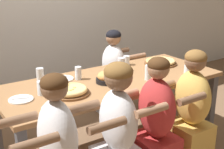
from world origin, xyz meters
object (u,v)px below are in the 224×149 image
(drinking_glass_g, at_px, (121,64))
(diner_near_center, at_px, (155,130))
(empty_plate_b, at_px, (63,79))
(drinking_glass_e, at_px, (187,71))
(diner_near_midleft, at_px, (118,140))
(drinking_glass_a, at_px, (40,75))
(pizza_board_second, at_px, (70,91))
(pizza_board_main, at_px, (160,62))
(skillet_bowl, at_px, (107,78))
(diner_near_midright, at_px, (190,117))
(diner_far_midright, at_px, (114,77))
(empty_plate_a, at_px, (21,99))
(empty_plate_c, at_px, (54,108))
(drinking_glass_c, at_px, (42,89))
(drinking_glass_d, at_px, (78,74))
(drinking_glass_f, at_px, (126,61))
(drinking_glass_b, at_px, (148,74))

(drinking_glass_g, distance_m, diner_near_center, 0.93)
(empty_plate_b, bearing_deg, drinking_glass_e, -28.79)
(diner_near_midleft, xyz_separation_m, diner_near_center, (0.37, -0.00, -0.03))
(empty_plate_b, height_order, drinking_glass_a, drinking_glass_a)
(pizza_board_second, bearing_deg, pizza_board_main, 11.08)
(skillet_bowl, height_order, diner_near_midright, diner_near_midright)
(pizza_board_main, distance_m, diner_far_midright, 0.66)
(empty_plate_a, distance_m, empty_plate_c, 0.34)
(empty_plate_c, bearing_deg, diner_far_midright, 38.74)
(empty_plate_a, xyz_separation_m, drinking_glass_c, (0.19, 0.02, 0.04))
(skillet_bowl, bearing_deg, empty_plate_a, 177.45)
(empty_plate_b, bearing_deg, pizza_board_second, -106.15)
(drinking_glass_e, xyz_separation_m, diner_near_center, (-0.70, -0.34, -0.29))
(drinking_glass_g, bearing_deg, drinking_glass_c, -169.74)
(drinking_glass_a, bearing_deg, drinking_glass_d, -27.92)
(empty_plate_a, distance_m, drinking_glass_d, 0.66)
(diner_near_midleft, bearing_deg, empty_plate_b, -0.02)
(drinking_glass_f, height_order, diner_far_midright, diner_far_midright)
(drinking_glass_c, height_order, diner_far_midright, diner_far_midright)
(drinking_glass_a, xyz_separation_m, drinking_glass_f, (0.99, -0.03, -0.01))
(drinking_glass_e, height_order, diner_near_midright, diner_near_midright)
(drinking_glass_b, bearing_deg, diner_near_midleft, -145.58)
(diner_near_midright, bearing_deg, drinking_glass_e, -40.94)
(drinking_glass_f, bearing_deg, pizza_board_main, -29.12)
(drinking_glass_c, relative_size, diner_far_midright, 0.11)
(drinking_glass_b, relative_size, drinking_glass_f, 1.40)
(drinking_glass_d, bearing_deg, pizza_board_main, -2.93)
(drinking_glass_d, bearing_deg, diner_near_midright, -52.01)
(skillet_bowl, xyz_separation_m, drinking_glass_d, (-0.18, 0.23, 0.01))
(drinking_glass_e, xyz_separation_m, drinking_glass_f, (-0.28, 0.64, 0.00))
(drinking_glass_f, height_order, diner_near_midright, diner_near_midright)
(pizza_board_main, bearing_deg, drinking_glass_g, 174.53)
(pizza_board_main, xyz_separation_m, diner_near_midright, (-0.35, -0.79, -0.26))
(pizza_board_second, bearing_deg, drinking_glass_c, 148.90)
(pizza_board_second, height_order, diner_near_midright, diner_near_midright)
(drinking_glass_a, bearing_deg, diner_near_midleft, -79.36)
(pizza_board_main, height_order, empty_plate_a, pizza_board_main)
(pizza_board_main, distance_m, diner_near_midleft, 1.40)
(drinking_glass_b, bearing_deg, diner_far_midright, 77.46)
(drinking_glass_f, bearing_deg, drinking_glass_a, 178.10)
(empty_plate_a, bearing_deg, diner_near_center, -36.86)
(pizza_board_main, bearing_deg, diner_near_midleft, -145.11)
(empty_plate_b, bearing_deg, drinking_glass_g, -8.11)
(empty_plate_a, relative_size, drinking_glass_c, 1.68)
(drinking_glass_d, distance_m, diner_near_midright, 1.11)
(diner_near_midright, bearing_deg, skillet_bowl, 37.82)
(drinking_glass_c, distance_m, diner_near_midright, 1.32)
(pizza_board_main, distance_m, drinking_glass_c, 1.45)
(empty_plate_b, distance_m, drinking_glass_a, 0.21)
(drinking_glass_c, bearing_deg, skillet_bowl, -4.73)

